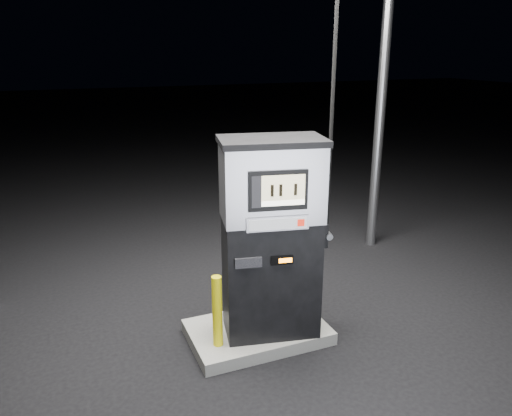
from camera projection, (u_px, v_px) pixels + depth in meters
name	position (u px, v px, depth m)	size (l,w,h in m)	color
ground	(257.00, 337.00, 5.97)	(80.00, 80.00, 0.00)	black
pump_island	(257.00, 332.00, 5.95)	(1.60, 1.00, 0.15)	slate
fuel_dispenser	(271.00, 237.00, 5.52)	(1.31, 0.89, 4.70)	black
bollard_left	(217.00, 311.00, 5.44)	(0.11, 0.11, 0.83)	yellow
bollard_right	(312.00, 277.00, 6.08)	(0.13, 0.13, 0.98)	yellow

